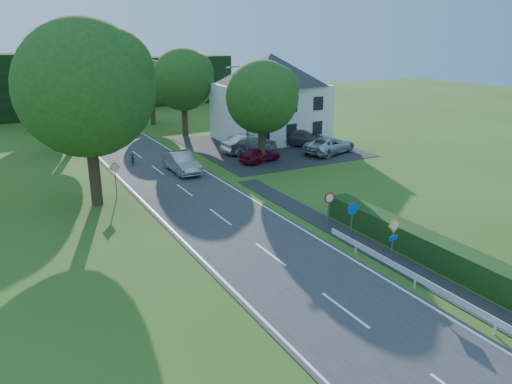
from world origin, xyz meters
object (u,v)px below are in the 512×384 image
motorcycle (133,158)px  parasol (260,139)px  streetlight (246,108)px  parked_car_silver_a (249,144)px  parked_car_red (260,154)px  parked_car_grey (300,137)px  moving_car (182,162)px  parked_car_silver_b (330,145)px

motorcycle → parasol: 11.81m
streetlight → parked_car_silver_a: (1.22, 1.78, -3.58)m
streetlight → motorcycle: (-9.26, 2.87, -3.94)m
streetlight → parked_car_red: size_ratio=2.07×
streetlight → motorcycle: 10.47m
parked_car_red → parked_car_grey: bearing=-76.5°
motorcycle → parked_car_silver_a: (10.49, -1.10, 0.37)m
parked_car_red → parasol: size_ratio=1.66×
streetlight → moving_car: bearing=-167.4°
parked_car_grey → parked_car_red: bearing=161.0°
streetlight → parasol: bearing=39.8°
parked_car_red → parked_car_silver_b: parked_car_silver_b is taller
motorcycle → parasol: (11.77, -0.78, 0.56)m
motorcycle → parked_car_silver_a: 10.55m
parked_car_silver_a → parked_car_grey: parked_car_silver_a is taller
motorcycle → parked_car_grey: size_ratio=0.33×
streetlight → parasol: size_ratio=3.44×
moving_car → parked_car_red: bearing=-2.0°
moving_car → parasol: 9.72m
parked_car_grey → parasol: (-4.45, 0.09, 0.24)m
streetlight → motorcycle: bearing=162.8°
parked_car_red → parked_car_silver_a: 3.53m
parked_car_red → parked_car_grey: 7.48m
streetlight → motorcycle: size_ratio=4.36×
parked_car_silver_a → moving_car: bearing=107.3°
streetlight → parked_car_silver_a: bearing=55.4°
moving_car → parked_car_silver_b: bearing=-2.5°
streetlight → parked_car_grey: (6.96, 2.00, -3.62)m
parked_car_red → parked_car_grey: (6.52, 3.66, 0.14)m
moving_car → parked_car_grey: (13.49, 3.46, 0.01)m
parked_car_silver_b → parked_car_grey: bearing=-8.2°
parked_car_silver_a → parasol: parasol is taller
streetlight → motorcycle: streetlight is taller
parked_car_silver_a → parked_car_grey: (5.73, 0.22, -0.05)m
moving_car → parked_car_silver_b: (14.10, -0.54, -0.03)m
motorcycle → parked_car_silver_a: parked_car_silver_a is taller
motorcycle → parked_car_silver_b: (16.83, -4.87, 0.28)m
moving_car → motorcycle: 5.12m
moving_car → motorcycle: bearing=121.9°
moving_car → parasol: (9.05, 3.55, 0.26)m
streetlight → parked_car_silver_b: 8.64m
parked_car_silver_b → parasol: 6.51m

